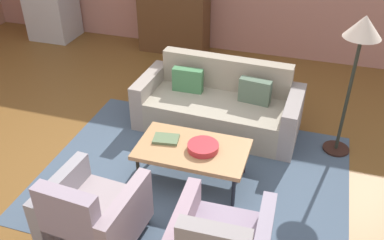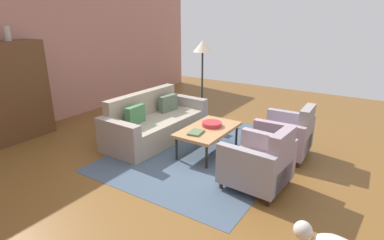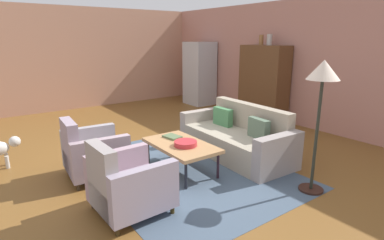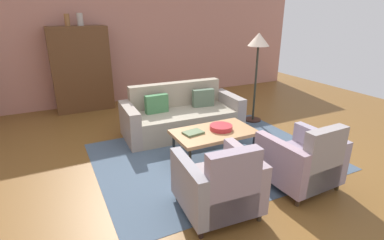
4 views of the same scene
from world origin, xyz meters
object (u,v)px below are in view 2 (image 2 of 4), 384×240
(couch, at_px, (154,124))
(vase_round, at_px, (7,33))
(fruit_bowl, at_px, (212,124))
(coffee_table, at_px, (208,130))
(armchair_left, at_px, (261,164))
(armchair_right, at_px, (288,136))
(cabinet, at_px, (12,92))
(book_stack, at_px, (196,132))
(floor_lamp, at_px, (203,54))

(couch, xyz_separation_m, vase_round, (-1.29, 2.15, 1.64))
(vase_round, bearing_deg, fruit_bowl, -67.16)
(fruit_bowl, bearing_deg, coffee_table, 180.00)
(couch, bearing_deg, coffee_table, 92.03)
(armchair_left, bearing_deg, fruit_bowl, 62.25)
(armchair_left, xyz_separation_m, vase_round, (-0.68, 4.51, 1.58))
(armchair_left, bearing_deg, armchair_right, 4.07)
(armchair_left, distance_m, cabinet, 4.61)
(cabinet, bearing_deg, armchair_left, -80.15)
(armchair_right, bearing_deg, armchair_left, 178.15)
(cabinet, relative_size, vase_round, 7.09)
(couch, distance_m, cabinet, 2.64)
(coffee_table, xyz_separation_m, armchair_left, (-0.60, -1.17, -0.06))
(couch, relative_size, armchair_right, 2.42)
(armchair_right, bearing_deg, coffee_table, 115.46)
(book_stack, height_order, vase_round, vase_round)
(coffee_table, relative_size, vase_round, 4.73)
(armchair_right, bearing_deg, vase_round, 110.91)
(couch, bearing_deg, cabinet, -55.01)
(coffee_table, distance_m, fruit_bowl, 0.14)
(fruit_bowl, relative_size, floor_lamp, 0.20)
(floor_lamp, bearing_deg, coffee_table, -145.62)
(fruit_bowl, relative_size, vase_round, 1.33)
(armchair_left, bearing_deg, couch, 79.59)
(book_stack, xyz_separation_m, floor_lamp, (1.86, 1.01, 0.99))
(cabinet, xyz_separation_m, vase_round, (0.10, -0.00, 1.03))
(couch, relative_size, fruit_bowl, 6.32)
(book_stack, relative_size, floor_lamp, 0.18)
(book_stack, bearing_deg, coffee_table, -8.26)
(cabinet, bearing_deg, coffee_table, -67.46)
(book_stack, xyz_separation_m, vase_round, (-0.97, 3.29, 1.47))
(couch, height_order, armchair_left, armchair_left)
(couch, xyz_separation_m, armchair_right, (0.60, -2.35, 0.06))
(fruit_bowl, xyz_separation_m, floor_lamp, (1.42, 1.05, 0.97))
(fruit_bowl, xyz_separation_m, cabinet, (-1.51, 3.34, 0.43))
(couch, distance_m, fruit_bowl, 1.21)
(couch, bearing_deg, armchair_right, 106.47)
(floor_lamp, bearing_deg, couch, 174.98)
(fruit_bowl, relative_size, cabinet, 0.19)
(armchair_left, bearing_deg, vase_round, 102.70)
(fruit_bowl, height_order, book_stack, fruit_bowl)
(armchair_left, relative_size, cabinet, 0.49)
(armchair_right, bearing_deg, couch, 102.44)
(couch, xyz_separation_m, fruit_bowl, (0.12, -1.19, 0.19))
(armchair_right, height_order, fruit_bowl, armchair_right)
(coffee_table, xyz_separation_m, floor_lamp, (1.54, 1.05, 1.04))
(armchair_right, xyz_separation_m, cabinet, (-1.99, 4.51, 0.56))
(coffee_table, height_order, floor_lamp, floor_lamp)
(book_stack, relative_size, cabinet, 0.17)
(couch, distance_m, vase_round, 3.00)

